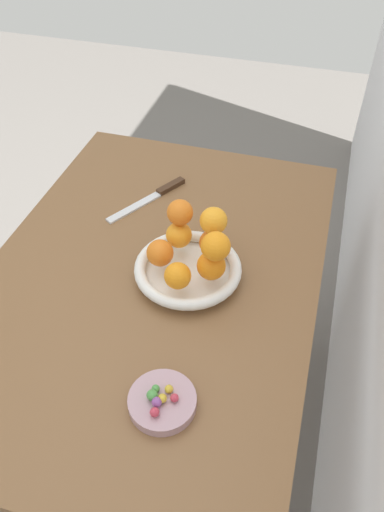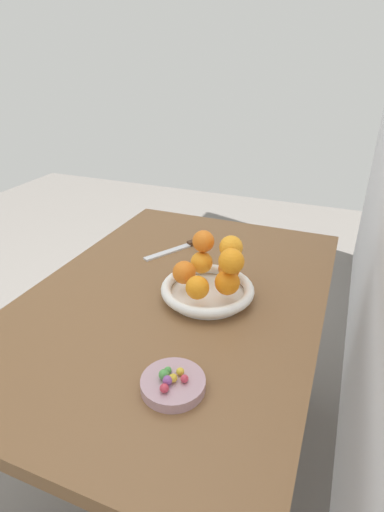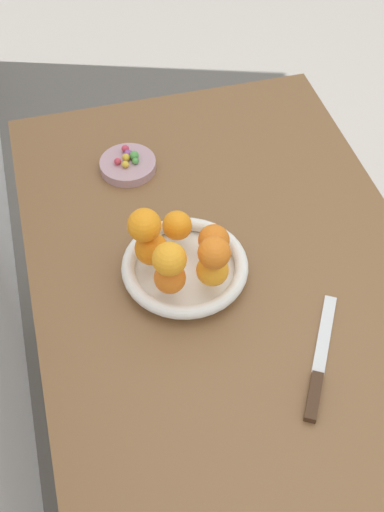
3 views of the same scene
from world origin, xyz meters
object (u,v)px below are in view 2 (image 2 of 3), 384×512
(orange_4, at_px, (197,288))
(candy_ball_4, at_px, (184,379))
(orange_0, at_px, (227,282))
(candy_ball_1, at_px, (167,380))
(orange_6, at_px, (231,261))
(orange_7, at_px, (203,241))
(dining_table, at_px, (176,320))
(candy_dish, at_px, (173,384))
(candy_ball_5, at_px, (168,370))
(candy_ball_0, at_px, (173,378))
(candy_ball_2, at_px, (164,375))
(candy_ball_6, at_px, (180,372))
(orange_5, at_px, (231,247))
(orange_1, at_px, (229,268))
(candy_ball_3, at_px, (164,388))
(knife, at_px, (185,246))
(fruit_bowl, at_px, (207,291))
(orange_3, at_px, (183,273))
(orange_2, at_px, (202,262))

(orange_4, distance_m, candy_ball_4, 0.27)
(orange_0, xyz_separation_m, candy_ball_1, (0.32, -0.02, -0.04))
(orange_6, xyz_separation_m, orange_7, (-0.09, -0.10, -0.00))
(dining_table, xyz_separation_m, candy_ball_1, (0.32, 0.13, 0.12))
(orange_6, bearing_deg, candy_dish, -3.82)
(candy_dish, bearing_deg, candy_ball_5, -125.86)
(candy_ball_0, bearing_deg, candy_ball_2, -90.20)
(candy_ball_4, height_order, candy_ball_6, same)
(dining_table, distance_m, orange_5, 0.26)
(orange_1, bearing_deg, candy_ball_4, 4.44)
(orange_6, bearing_deg, candy_ball_0, -3.36)
(candy_dish, relative_size, candy_ball_0, 7.39)
(candy_ball_3, xyz_separation_m, candy_ball_5, (-0.04, -0.01, -0.00))
(dining_table, relative_size, orange_1, 18.87)
(orange_6, bearing_deg, knife, -139.69)
(orange_1, bearing_deg, orange_7, -98.64)
(orange_7, relative_size, candy_ball_1, 3.18)
(candy_ball_1, bearing_deg, candy_ball_4, 122.04)
(dining_table, bearing_deg, candy_ball_2, 20.16)
(candy_ball_3, relative_size, knife, 0.07)
(candy_ball_1, bearing_deg, orange_6, 175.48)
(fruit_bowl, bearing_deg, orange_3, -73.91)
(candy_ball_2, distance_m, candy_ball_5, 0.02)
(orange_7, bearing_deg, knife, -144.82)
(orange_7, height_order, knife, orange_7)
(candy_ball_3, height_order, candy_ball_6, candy_ball_3)
(orange_6, bearing_deg, orange_5, -162.79)
(orange_2, relative_size, knife, 0.26)
(orange_1, distance_m, orange_5, 0.06)
(candy_ball_0, distance_m, candy_ball_4, 0.02)
(knife, bearing_deg, orange_3, 22.36)
(candy_ball_6, bearing_deg, candy_dish, -24.14)
(candy_ball_5, bearing_deg, orange_4, -172.06)
(candy_ball_0, xyz_separation_m, candy_ball_5, (-0.02, -0.02, -0.00))
(orange_0, bearing_deg, knife, -140.30)
(candy_ball_2, bearing_deg, orange_6, 173.10)
(candy_ball_4, relative_size, candy_ball_5, 1.03)
(orange_3, bearing_deg, candy_ball_4, 23.21)
(orange_1, xyz_separation_m, candy_ball_0, (0.38, 0.01, -0.04))
(fruit_bowl, xyz_separation_m, orange_3, (0.02, -0.06, 0.05))
(candy_ball_5, height_order, knife, candy_ball_5)
(candy_ball_4, bearing_deg, orange_0, -177.84)
(orange_2, relative_size, candy_ball_1, 3.25)
(candy_dish, bearing_deg, candy_ball_6, 155.86)
(orange_0, bearing_deg, orange_5, -167.79)
(candy_dish, distance_m, candy_ball_1, 0.03)
(candy_ball_1, bearing_deg, orange_2, -168.43)
(dining_table, bearing_deg, candy_ball_6, 25.49)
(orange_2, height_order, candy_ball_1, orange_2)
(candy_ball_1, xyz_separation_m, knife, (-0.60, -0.22, -0.03))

